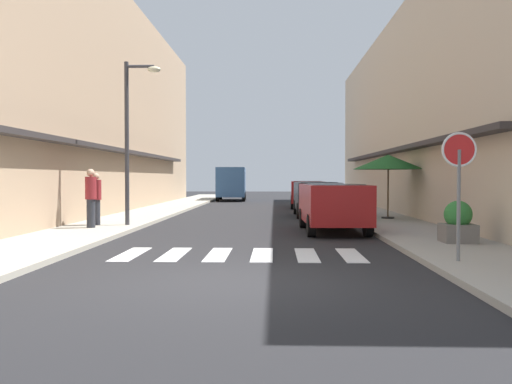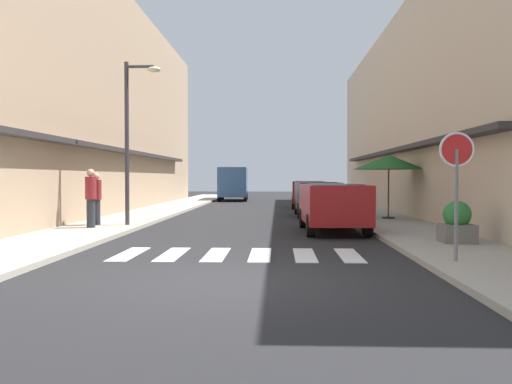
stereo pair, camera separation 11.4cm
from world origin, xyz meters
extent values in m
plane|color=#232326|center=(0.00, 15.17, 0.00)|extent=(83.44, 83.44, 0.00)
cube|color=#ADA899|center=(-4.82, 15.17, 0.06)|extent=(2.52, 53.10, 0.12)
cube|color=#9E998E|center=(4.82, 15.17, 0.06)|extent=(2.52, 53.10, 0.12)
cube|color=tan|center=(-8.58, 16.07, 5.10)|extent=(5.00, 36.13, 10.19)
cube|color=#332D2D|center=(-5.83, 16.07, 2.80)|extent=(0.50, 25.29, 0.16)
cube|color=#C6B299|center=(8.58, 16.07, 4.48)|extent=(5.00, 36.13, 8.97)
cube|color=#332D2D|center=(5.83, 16.07, 2.80)|extent=(0.50, 25.29, 0.16)
cube|color=silver|center=(-2.38, 3.14, 0.01)|extent=(0.45, 2.20, 0.01)
cube|color=silver|center=(-1.43, 3.14, 0.01)|extent=(0.45, 2.20, 0.01)
cube|color=silver|center=(-0.48, 3.14, 0.01)|extent=(0.45, 2.20, 0.01)
cube|color=silver|center=(0.47, 3.14, 0.01)|extent=(0.45, 2.20, 0.01)
cube|color=silver|center=(1.42, 3.14, 0.01)|extent=(0.45, 2.20, 0.01)
cube|color=silver|center=(2.38, 3.14, 0.01)|extent=(0.45, 2.20, 0.01)
cube|color=maroon|center=(2.51, 8.28, 0.89)|extent=(1.88, 4.38, 1.13)
cube|color=black|center=(2.51, 8.06, 1.19)|extent=(1.54, 2.47, 0.56)
cylinder|color=black|center=(1.67, 9.68, 0.32)|extent=(0.24, 0.65, 0.64)
cylinder|color=black|center=(3.26, 9.73, 0.32)|extent=(0.24, 0.65, 0.64)
cylinder|color=black|center=(1.76, 6.83, 0.32)|extent=(0.24, 0.65, 0.64)
cylinder|color=black|center=(3.35, 6.88, 0.32)|extent=(0.24, 0.65, 0.64)
cube|color=black|center=(2.51, 15.09, 0.89)|extent=(1.80, 4.17, 1.13)
cube|color=black|center=(2.51, 14.88, 1.19)|extent=(1.50, 2.34, 0.56)
cylinder|color=black|center=(1.70, 16.45, 0.32)|extent=(0.23, 0.64, 0.64)
cylinder|color=black|center=(3.29, 16.47, 0.32)|extent=(0.23, 0.64, 0.64)
cylinder|color=black|center=(1.73, 13.71, 0.32)|extent=(0.23, 0.64, 0.64)
cylinder|color=black|center=(3.32, 13.73, 0.32)|extent=(0.23, 0.64, 0.64)
cube|color=maroon|center=(2.51, 21.70, 0.89)|extent=(1.86, 4.17, 1.13)
cube|color=black|center=(2.51, 21.49, 1.19)|extent=(1.53, 2.35, 0.56)
cylinder|color=black|center=(1.76, 23.08, 0.32)|extent=(0.24, 0.65, 0.64)
cylinder|color=black|center=(3.34, 23.03, 0.32)|extent=(0.24, 0.65, 0.64)
cylinder|color=black|center=(1.68, 20.36, 0.32)|extent=(0.24, 0.65, 0.64)
cylinder|color=black|center=(3.27, 20.31, 0.32)|extent=(0.24, 0.65, 0.64)
cube|color=#33598C|center=(-2.36, 31.31, 1.34)|extent=(2.16, 5.47, 2.03)
cube|color=black|center=(-2.36, 31.04, 2.09)|extent=(1.75, 3.08, 0.56)
cylinder|color=black|center=(-3.32, 33.05, 0.32)|extent=(0.24, 0.65, 0.64)
cylinder|color=black|center=(-1.54, 33.12, 0.32)|extent=(0.24, 0.65, 0.64)
cylinder|color=black|center=(-3.19, 29.49, 0.32)|extent=(0.24, 0.65, 0.64)
cylinder|color=black|center=(-1.40, 29.56, 0.32)|extent=(0.24, 0.65, 0.64)
cylinder|color=slate|center=(4.14, 1.62, 1.15)|extent=(0.07, 0.07, 2.06)
cylinder|color=red|center=(4.14, 1.62, 2.18)|extent=(0.64, 0.03, 0.64)
torus|color=white|center=(4.14, 1.62, 2.18)|extent=(0.65, 0.05, 0.65)
cylinder|color=#38383D|center=(-4.06, 9.24, 2.76)|extent=(0.14, 0.14, 5.29)
cylinder|color=#38383D|center=(-3.61, 9.24, 5.26)|extent=(0.90, 0.10, 0.10)
ellipsoid|color=beige|center=(-3.16, 9.24, 5.16)|extent=(0.44, 0.28, 0.20)
cylinder|color=#262626|center=(5.01, 12.43, 0.15)|extent=(0.48, 0.48, 0.06)
cylinder|color=#4C3823|center=(5.01, 12.43, 1.18)|extent=(0.06, 0.06, 2.13)
cone|color=#19511E|center=(5.01, 12.43, 2.25)|extent=(2.65, 2.65, 0.55)
cube|color=slate|center=(5.11, 4.64, 0.34)|extent=(0.76, 0.76, 0.44)
sphere|color=#2D7533|center=(5.11, 4.64, 0.79)|extent=(0.66, 0.66, 0.66)
cylinder|color=#282B33|center=(-4.91, 8.19, 0.56)|extent=(0.26, 0.26, 0.88)
cylinder|color=maroon|center=(-4.91, 8.19, 1.34)|extent=(0.34, 0.34, 0.69)
sphere|color=tan|center=(-4.91, 8.19, 1.81)|extent=(0.24, 0.24, 0.24)
cylinder|color=#282B33|center=(-5.08, 9.21, 0.53)|extent=(0.26, 0.26, 0.82)
cylinder|color=maroon|center=(-5.08, 9.21, 1.26)|extent=(0.34, 0.34, 0.65)
sphere|color=tan|center=(-5.08, 9.21, 1.70)|extent=(0.22, 0.22, 0.22)
camera|label=1|loc=(0.74, -8.88, 1.67)|focal=39.47mm
camera|label=2|loc=(0.86, -8.88, 1.67)|focal=39.47mm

